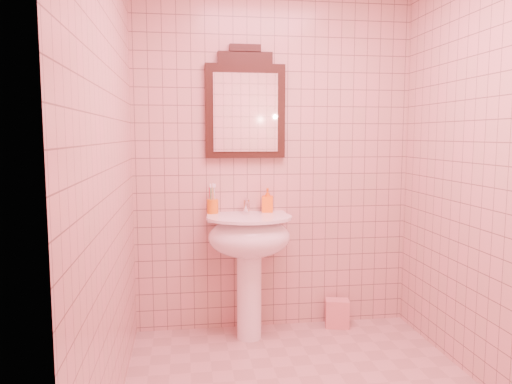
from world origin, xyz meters
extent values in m
cube|color=tan|center=(0.00, 1.10, 1.25)|extent=(2.00, 0.02, 2.50)
cylinder|color=white|center=(-0.21, 0.88, 0.35)|extent=(0.17, 0.17, 0.70)
ellipsoid|color=white|center=(-0.21, 0.86, 0.72)|extent=(0.56, 0.46, 0.28)
cube|color=white|center=(-0.21, 1.03, 0.83)|extent=(0.56, 0.15, 0.05)
cylinder|color=white|center=(-0.21, 0.86, 0.85)|extent=(0.58, 0.58, 0.02)
cylinder|color=white|center=(-0.21, 1.03, 0.91)|extent=(0.04, 0.04, 0.09)
cylinder|color=white|center=(-0.21, 0.97, 0.94)|extent=(0.02, 0.10, 0.02)
cylinder|color=white|center=(-0.21, 0.92, 0.93)|extent=(0.02, 0.02, 0.04)
cube|color=white|center=(-0.21, 1.04, 0.96)|extent=(0.02, 0.07, 0.01)
cube|color=black|center=(-0.21, 1.08, 1.58)|extent=(0.56, 0.05, 0.65)
cube|color=black|center=(-0.21, 1.08, 1.94)|extent=(0.38, 0.05, 0.08)
cube|color=black|center=(-0.21, 1.08, 2.01)|extent=(0.22, 0.05, 0.05)
cube|color=white|center=(-0.21, 1.05, 1.57)|extent=(0.45, 0.01, 0.54)
cylinder|color=orange|center=(-0.45, 1.03, 0.91)|extent=(0.08, 0.08, 0.10)
cylinder|color=silver|center=(-0.43, 1.03, 0.96)|extent=(0.01, 0.01, 0.19)
cylinder|color=#338CD8|center=(-0.44, 1.04, 0.96)|extent=(0.01, 0.01, 0.19)
cylinder|color=#E5334C|center=(-0.46, 1.04, 0.96)|extent=(0.01, 0.01, 0.19)
cylinder|color=#3FBF59|center=(-0.46, 1.02, 0.96)|extent=(0.01, 0.01, 0.19)
cylinder|color=#D8CC4C|center=(-0.44, 1.01, 0.96)|extent=(0.01, 0.01, 0.19)
imported|color=orange|center=(-0.06, 1.03, 0.95)|extent=(0.09, 0.09, 0.17)
cube|color=tan|center=(0.46, 0.98, 0.10)|extent=(0.19, 0.15, 0.21)
camera|label=1|loc=(-0.65, -2.44, 1.41)|focal=35.00mm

